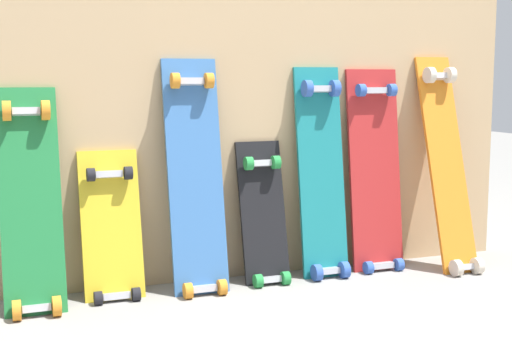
{
  "coord_description": "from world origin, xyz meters",
  "views": [
    {
      "loc": [
        -0.92,
        -2.56,
        0.79
      ],
      "look_at": [
        0.0,
        -0.07,
        0.44
      ],
      "focal_mm": 49.64,
      "sensor_mm": 36.0,
      "label": 1
    }
  ],
  "objects_px": {
    "skateboard_black": "(264,221)",
    "skateboard_blue": "(196,185)",
    "skateboard_yellow": "(112,235)",
    "skateboard_teal": "(322,180)",
    "skateboard_red": "(375,178)",
    "skateboard_green": "(31,209)",
    "skateboard_orange": "(448,171)"
  },
  "relations": [
    {
      "from": "skateboard_teal",
      "to": "skateboard_green",
      "type": "bearing_deg",
      "value": -177.84
    },
    {
      "from": "skateboard_blue",
      "to": "skateboard_teal",
      "type": "distance_m",
      "value": 0.53
    },
    {
      "from": "skateboard_orange",
      "to": "skateboard_yellow",
      "type": "bearing_deg",
      "value": 177.07
    },
    {
      "from": "skateboard_yellow",
      "to": "skateboard_orange",
      "type": "distance_m",
      "value": 1.4
    },
    {
      "from": "skateboard_teal",
      "to": "skateboard_orange",
      "type": "distance_m",
      "value": 0.55
    },
    {
      "from": "skateboard_yellow",
      "to": "skateboard_orange",
      "type": "bearing_deg",
      "value": -2.93
    },
    {
      "from": "skateboard_blue",
      "to": "skateboard_orange",
      "type": "distance_m",
      "value": 1.07
    },
    {
      "from": "skateboard_green",
      "to": "skateboard_blue",
      "type": "relative_size",
      "value": 0.88
    },
    {
      "from": "skateboard_red",
      "to": "skateboard_orange",
      "type": "distance_m",
      "value": 0.31
    },
    {
      "from": "skateboard_blue",
      "to": "skateboard_black",
      "type": "xyz_separation_m",
      "value": [
        0.28,
        0.01,
        -0.16
      ]
    },
    {
      "from": "skateboard_yellow",
      "to": "skateboard_black",
      "type": "xyz_separation_m",
      "value": [
        0.59,
        -0.0,
        0.01
      ]
    },
    {
      "from": "skateboard_yellow",
      "to": "skateboard_red",
      "type": "xyz_separation_m",
      "value": [
        1.09,
        0.02,
        0.15
      ]
    },
    {
      "from": "skateboard_black",
      "to": "skateboard_red",
      "type": "bearing_deg",
      "value": 2.23
    },
    {
      "from": "skateboard_green",
      "to": "skateboard_orange",
      "type": "xyz_separation_m",
      "value": [
        1.66,
        -0.03,
        0.06
      ]
    },
    {
      "from": "skateboard_orange",
      "to": "skateboard_green",
      "type": "bearing_deg",
      "value": 178.89
    },
    {
      "from": "skateboard_yellow",
      "to": "skateboard_teal",
      "type": "distance_m",
      "value": 0.85
    },
    {
      "from": "skateboard_green",
      "to": "skateboard_teal",
      "type": "relative_size",
      "value": 0.92
    },
    {
      "from": "skateboard_red",
      "to": "skateboard_orange",
      "type": "height_order",
      "value": "skateboard_orange"
    },
    {
      "from": "skateboard_black",
      "to": "skateboard_red",
      "type": "height_order",
      "value": "skateboard_red"
    },
    {
      "from": "skateboard_green",
      "to": "skateboard_teal",
      "type": "xyz_separation_m",
      "value": [
        1.12,
        0.04,
        0.04
      ]
    },
    {
      "from": "skateboard_black",
      "to": "skateboard_green",
      "type": "bearing_deg",
      "value": -177.64
    },
    {
      "from": "skateboard_black",
      "to": "skateboard_blue",
      "type": "bearing_deg",
      "value": -176.95
    },
    {
      "from": "skateboard_black",
      "to": "skateboard_teal",
      "type": "relative_size",
      "value": 0.69
    },
    {
      "from": "skateboard_blue",
      "to": "skateboard_yellow",
      "type": "bearing_deg",
      "value": 176.72
    },
    {
      "from": "skateboard_yellow",
      "to": "skateboard_blue",
      "type": "xyz_separation_m",
      "value": [
        0.31,
        -0.02,
        0.17
      ]
    },
    {
      "from": "skateboard_green",
      "to": "skateboard_red",
      "type": "distance_m",
      "value": 1.37
    },
    {
      "from": "skateboard_teal",
      "to": "skateboard_red",
      "type": "relative_size",
      "value": 1.0
    },
    {
      "from": "skateboard_blue",
      "to": "skateboard_teal",
      "type": "xyz_separation_m",
      "value": [
        0.53,
        0.02,
        -0.01
      ]
    },
    {
      "from": "skateboard_teal",
      "to": "skateboard_red",
      "type": "xyz_separation_m",
      "value": [
        0.25,
        0.01,
        -0.01
      ]
    },
    {
      "from": "skateboard_yellow",
      "to": "skateboard_red",
      "type": "height_order",
      "value": "skateboard_red"
    },
    {
      "from": "skateboard_yellow",
      "to": "skateboard_black",
      "type": "distance_m",
      "value": 0.59
    },
    {
      "from": "skateboard_blue",
      "to": "skateboard_red",
      "type": "relative_size",
      "value": 1.04
    }
  ]
}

